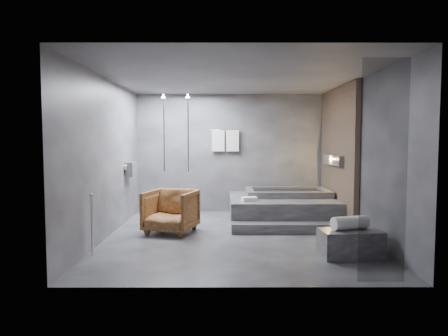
{
  "coord_description": "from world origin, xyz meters",
  "views": [
    {
      "loc": [
        -0.21,
        -7.04,
        1.71
      ],
      "look_at": [
        -0.19,
        0.3,
        1.2
      ],
      "focal_mm": 32.0,
      "sensor_mm": 36.0,
      "label": 1
    }
  ],
  "objects": [
    {
      "name": "rolled_towel",
      "position": [
        1.67,
        -1.24,
        0.5
      ],
      "size": [
        0.58,
        0.35,
        0.2
      ],
      "primitive_type": "cylinder",
      "rotation": [
        0.0,
        1.57,
        0.3
      ],
      "color": "white",
      "rests_on": "concrete_bench"
    },
    {
      "name": "driftwood_chair",
      "position": [
        -1.17,
        0.28,
        0.4
      ],
      "size": [
        1.06,
        1.08,
        0.8
      ],
      "primitive_type": "imported",
      "rotation": [
        0.0,
        0.0,
        -0.29
      ],
      "color": "#472711",
      "rests_on": "ground"
    },
    {
      "name": "deck_towel",
      "position": [
        0.32,
        0.87,
        0.54
      ],
      "size": [
        0.33,
        0.26,
        0.08
      ],
      "primitive_type": "cube",
      "rotation": [
        0.0,
        0.0,
        0.18
      ],
      "color": "white",
      "rests_on": "tub_deck"
    },
    {
      "name": "tub_step",
      "position": [
        1.05,
        0.27,
        0.09
      ],
      "size": [
        2.2,
        0.36,
        0.18
      ],
      "primitive_type": "cube",
      "color": "#353437",
      "rests_on": "ground"
    },
    {
      "name": "concrete_bench",
      "position": [
        1.67,
        -1.27,
        0.2
      ],
      "size": [
        0.92,
        0.56,
        0.4
      ],
      "primitive_type": "cube",
      "rotation": [
        0.0,
        0.0,
        0.09
      ],
      "color": "#363639",
      "rests_on": "ground"
    },
    {
      "name": "room",
      "position": [
        0.4,
        0.24,
        1.73
      ],
      "size": [
        5.0,
        5.04,
        2.82
      ],
      "color": "#2F2F32",
      "rests_on": "ground"
    },
    {
      "name": "tub_deck",
      "position": [
        1.05,
        1.45,
        0.25
      ],
      "size": [
        2.2,
        2.0,
        0.5
      ],
      "primitive_type": "cube",
      "color": "#353437",
      "rests_on": "ground"
    }
  ]
}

